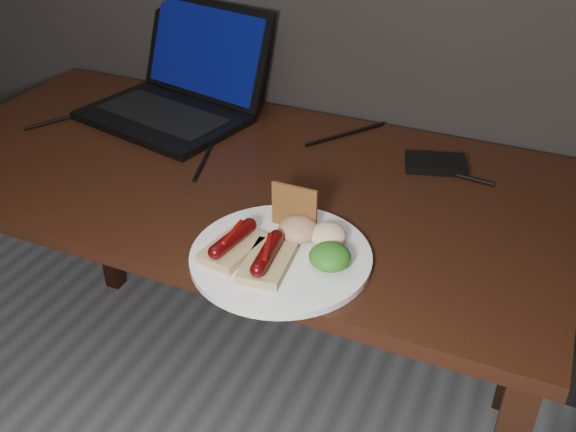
# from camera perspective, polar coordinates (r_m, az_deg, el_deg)

# --- Properties ---
(desk) EXTENTS (1.40, 0.70, 0.75)m
(desk) POSITION_cam_1_polar(r_m,az_deg,el_deg) (1.41, -4.96, 1.02)
(desk) COLOR #34180D
(desk) RESTS_ON ground
(laptop) EXTENTS (0.44, 0.41, 0.25)m
(laptop) POSITION_cam_1_polar(r_m,az_deg,el_deg) (1.62, -9.70, 10.77)
(laptop) COLOR black
(laptop) RESTS_ON desk
(hard_drive) EXTENTS (0.14, 0.11, 0.02)m
(hard_drive) POSITION_cam_1_polar(r_m,az_deg,el_deg) (1.40, 12.99, 4.57)
(hard_drive) COLOR black
(hard_drive) RESTS_ON desk
(desk_cables) EXTENTS (1.06, 0.42, 0.01)m
(desk_cables) POSITION_cam_1_polar(r_m,az_deg,el_deg) (1.47, -3.29, 6.52)
(desk_cables) COLOR black
(desk_cables) RESTS_ON desk
(plate) EXTENTS (0.40, 0.40, 0.01)m
(plate) POSITION_cam_1_polar(r_m,az_deg,el_deg) (1.09, -0.64, -3.60)
(plate) COLOR white
(plate) RESTS_ON desk
(bread_sausage_left) EXTENTS (0.09, 0.12, 0.04)m
(bread_sausage_left) POSITION_cam_1_polar(r_m,az_deg,el_deg) (1.09, -4.89, -2.48)
(bread_sausage_left) COLOR tan
(bread_sausage_left) RESTS_ON plate
(bread_sausage_center) EXTENTS (0.08, 0.12, 0.04)m
(bread_sausage_center) POSITION_cam_1_polar(r_m,az_deg,el_deg) (1.05, -1.84, -3.81)
(bread_sausage_center) COLOR tan
(bread_sausage_center) RESTS_ON plate
(crispbread) EXTENTS (0.08, 0.01, 0.08)m
(crispbread) POSITION_cam_1_polar(r_m,az_deg,el_deg) (1.13, 0.57, 0.79)
(crispbread) COLOR #935D28
(crispbread) RESTS_ON plate
(salad_greens) EXTENTS (0.07, 0.07, 0.04)m
(salad_greens) POSITION_cam_1_polar(r_m,az_deg,el_deg) (1.05, 3.74, -3.63)
(salad_greens) COLOR #1F6013
(salad_greens) RESTS_ON plate
(salsa_mound) EXTENTS (0.07, 0.07, 0.04)m
(salsa_mound) POSITION_cam_1_polar(r_m,az_deg,el_deg) (1.11, 0.94, -1.20)
(salsa_mound) COLOR maroon
(salsa_mound) RESTS_ON plate
(coleslaw_mound) EXTENTS (0.06, 0.06, 0.04)m
(coleslaw_mound) POSITION_cam_1_polar(r_m,az_deg,el_deg) (1.11, 3.56, -1.68)
(coleslaw_mound) COLOR white
(coleslaw_mound) RESTS_ON plate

